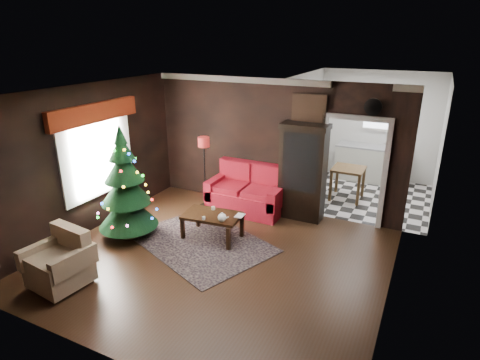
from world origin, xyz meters
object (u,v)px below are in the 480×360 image
at_px(loveseat, 247,189).
at_px(floor_lamp, 205,173).
at_px(wall_clock, 373,107).
at_px(coffee_table, 212,226).
at_px(kitchen_table, 347,183).
at_px(armchair, 58,259).
at_px(curio_cabinet, 303,174).
at_px(teapot, 222,217).
at_px(christmas_tree, 125,185).

distance_m(loveseat, floor_lamp, 0.97).
distance_m(floor_lamp, wall_clock, 3.64).
height_order(floor_lamp, wall_clock, wall_clock).
bearing_deg(coffee_table, wall_clock, 37.11).
relative_size(wall_clock, kitchen_table, 0.43).
xyz_separation_m(armchair, kitchen_table, (3.16, 5.40, -0.09)).
relative_size(loveseat, kitchen_table, 2.27).
distance_m(wall_clock, kitchen_table, 2.43).
relative_size(curio_cabinet, kitchen_table, 2.53).
xyz_separation_m(coffee_table, wall_clock, (2.40, 1.81, 2.13)).
xyz_separation_m(floor_lamp, teapot, (1.13, -1.31, -0.26)).
bearing_deg(floor_lamp, christmas_tree, -109.57).
xyz_separation_m(curio_cabinet, teapot, (-0.89, -1.82, -0.38)).
distance_m(armchair, kitchen_table, 6.26).
relative_size(armchair, wall_clock, 2.56).
bearing_deg(wall_clock, armchair, -131.80).
distance_m(curio_cabinet, kitchen_table, 1.67).
bearing_deg(christmas_tree, floor_lamp, 70.43).
xyz_separation_m(curio_cabinet, wall_clock, (1.20, 0.18, 1.43)).
xyz_separation_m(wall_clock, kitchen_table, (-0.55, 1.25, -2.00)).
bearing_deg(armchair, teapot, 59.69).
xyz_separation_m(christmas_tree, coffee_table, (1.44, 0.64, -0.80)).
distance_m(floor_lamp, coffee_table, 1.51).
xyz_separation_m(floor_lamp, armchair, (-0.50, -3.46, -0.37)).
bearing_deg(teapot, christmas_tree, -165.55).
relative_size(curio_cabinet, christmas_tree, 0.91).
xyz_separation_m(curio_cabinet, kitchen_table, (0.65, 1.43, -0.57)).
bearing_deg(teapot, kitchen_table, 64.68).
xyz_separation_m(coffee_table, kitchen_table, (1.85, 3.06, 0.13)).
bearing_deg(kitchen_table, curio_cabinet, -114.44).
relative_size(loveseat, teapot, 9.59).
xyz_separation_m(curio_cabinet, floor_lamp, (-2.02, -0.51, -0.12)).
bearing_deg(wall_clock, coffee_table, -142.89).
relative_size(loveseat, curio_cabinet, 0.89).
bearing_deg(armchair, christmas_tree, 101.07).
relative_size(coffee_table, teapot, 5.95).
relative_size(christmas_tree, armchair, 2.54).
bearing_deg(loveseat, armchair, -109.96).
bearing_deg(teapot, curio_cabinet, 64.00).
relative_size(floor_lamp, coffee_table, 1.49).
height_order(coffee_table, teapot, teapot).
bearing_deg(loveseat, wall_clock, 9.66).
xyz_separation_m(armchair, teapot, (1.63, 2.16, 0.11)).
height_order(loveseat, kitchen_table, loveseat).
bearing_deg(wall_clock, teapot, -136.25).
distance_m(curio_cabinet, teapot, 2.06).
height_order(floor_lamp, coffee_table, floor_lamp).
bearing_deg(coffee_table, christmas_tree, -156.25).
bearing_deg(christmas_tree, coffee_table, 23.75).
height_order(floor_lamp, teapot, floor_lamp).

